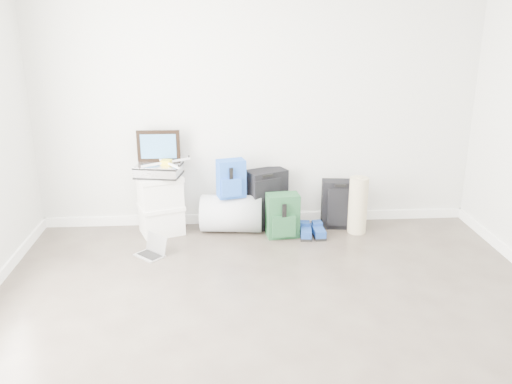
{
  "coord_description": "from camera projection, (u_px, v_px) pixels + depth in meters",
  "views": [
    {
      "loc": [
        -0.38,
        -2.95,
        2.15
      ],
      "look_at": [
        -0.05,
        1.9,
        0.54
      ],
      "focal_mm": 38.0,
      "sensor_mm": 36.0,
      "label": 1
    }
  ],
  "objects": [
    {
      "name": "duffel_bag",
      "position": [
        232.0,
        213.0,
        5.55
      ],
      "size": [
        0.66,
        0.45,
        0.38
      ],
      "primitive_type": "cylinder",
      "rotation": [
        0.0,
        1.57,
        -0.12
      ],
      "color": "#93969B",
      "rests_on": "ground"
    },
    {
      "name": "laptop",
      "position": [
        152.0,
        250.0,
        5.04
      ],
      "size": [
        0.32,
        0.32,
        0.19
      ],
      "rotation": [
        0.0,
        0.0,
        -0.78
      ],
      "color": "silver",
      "rests_on": "ground"
    },
    {
      "name": "briefcase",
      "position": [
        159.0,
        170.0,
        5.35
      ],
      "size": [
        0.48,
        0.38,
        0.12
      ],
      "primitive_type": "cube",
      "rotation": [
        0.0,
        0.0,
        -0.18
      ],
      "color": "#B2B2B7",
      "rests_on": "boxes_stack"
    },
    {
      "name": "shoes",
      "position": [
        312.0,
        232.0,
        5.46
      ],
      "size": [
        0.26,
        0.29,
        0.09
      ],
      "rotation": [
        0.0,
        0.0,
        -0.05
      ],
      "color": "black",
      "rests_on": "ground"
    },
    {
      "name": "drone",
      "position": [
        166.0,
        162.0,
        5.31
      ],
      "size": [
        0.46,
        0.46,
        0.05
      ],
      "rotation": [
        0.0,
        0.0,
        -0.22
      ],
      "color": "yellow",
      "rests_on": "briefcase"
    },
    {
      "name": "blue_backpack",
      "position": [
        231.0,
        179.0,
        5.4
      ],
      "size": [
        0.3,
        0.26,
        0.38
      ],
      "rotation": [
        0.0,
        0.0,
        0.25
      ],
      "color": "#1A49AA",
      "rests_on": "duffel_bag"
    },
    {
      "name": "carry_on",
      "position": [
        337.0,
        204.0,
        5.64
      ],
      "size": [
        0.34,
        0.24,
        0.51
      ],
      "rotation": [
        0.0,
        0.0,
        -0.11
      ],
      "color": "black",
      "rests_on": "ground"
    },
    {
      "name": "boxes_stack",
      "position": [
        161.0,
        205.0,
        5.47
      ],
      "size": [
        0.52,
        0.47,
        0.61
      ],
      "rotation": [
        0.0,
        0.0,
        0.35
      ],
      "color": "silver",
      "rests_on": "ground"
    },
    {
      "name": "room_envelope",
      "position": [
        289.0,
        95.0,
        2.96
      ],
      "size": [
        4.52,
        5.02,
        2.71
      ],
      "color": "silver",
      "rests_on": "ground"
    },
    {
      "name": "painting",
      "position": [
        159.0,
        146.0,
        5.38
      ],
      "size": [
        0.43,
        0.04,
        0.32
      ],
      "rotation": [
        0.0,
        0.0,
        -0.02
      ],
      "color": "black",
      "rests_on": "briefcase"
    },
    {
      "name": "rolled_rug",
      "position": [
        358.0,
        205.0,
        5.49
      ],
      "size": [
        0.19,
        0.19,
        0.58
      ],
      "primitive_type": "cylinder",
      "color": "tan",
      "rests_on": "ground"
    },
    {
      "name": "large_suitcase",
      "position": [
        266.0,
        199.0,
        5.63
      ],
      "size": [
        0.46,
        0.39,
        0.62
      ],
      "rotation": [
        0.0,
        0.0,
        0.43
      ],
      "color": "black",
      "rests_on": "ground"
    },
    {
      "name": "green_backpack",
      "position": [
        283.0,
        216.0,
        5.41
      ],
      "size": [
        0.34,
        0.26,
        0.44
      ],
      "rotation": [
        0.0,
        0.0,
        0.11
      ],
      "color": "#163D22",
      "rests_on": "ground"
    },
    {
      "name": "ground",
      "position": [
        284.0,
        363.0,
        3.49
      ],
      "size": [
        5.0,
        5.0,
        0.0
      ],
      "primitive_type": "plane",
      "color": "#3A302A",
      "rests_on": "ground"
    }
  ]
}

